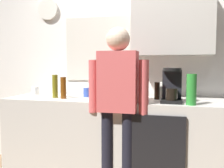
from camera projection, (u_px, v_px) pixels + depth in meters
name	position (u px, v px, depth m)	size (l,w,h in m)	color
kitchen_counter	(124.00, 141.00, 2.72)	(2.55, 0.64, 0.89)	beige
dishwasher_panel	(153.00, 159.00, 2.32)	(0.56, 0.02, 0.80)	black
back_wall_assembly	(136.00, 56.00, 3.02)	(4.15, 0.42, 2.60)	white
coffee_maker	(172.00, 87.00, 2.44)	(0.20, 0.20, 0.33)	black
bottle_clear_soda	(191.00, 89.00, 2.29)	(0.09, 0.09, 0.28)	#2D8C33
bottle_dark_sauce	(157.00, 91.00, 2.66)	(0.06, 0.06, 0.18)	black
bottle_green_wine	(109.00, 84.00, 2.84)	(0.07, 0.07, 0.30)	#195923
bottle_olive_oil	(55.00, 86.00, 2.79)	(0.06, 0.06, 0.25)	olive
bottle_amber_beer	(63.00, 88.00, 2.72)	(0.06, 0.06, 0.23)	brown
cup_white_mug	(35.00, 90.00, 3.09)	(0.08, 0.08, 0.10)	white
cup_blue_mug	(87.00, 92.00, 2.87)	(0.08, 0.08, 0.10)	#3351B2
cup_terracotta_mug	(131.00, 97.00, 2.52)	(0.08, 0.08, 0.09)	#B26647
dish_soap	(120.00, 93.00, 2.59)	(0.06, 0.06, 0.18)	yellow
storage_canister	(164.00, 90.00, 2.75)	(0.14, 0.14, 0.17)	silver
person_at_sink	(118.00, 98.00, 2.39)	(0.57, 0.22, 1.60)	black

